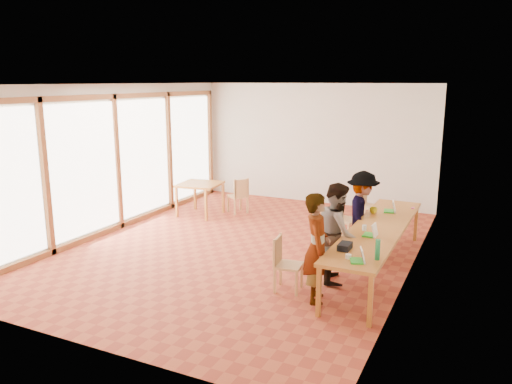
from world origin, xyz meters
TOP-DOWN VIEW (x-y plane):
  - ground at (0.00, 0.00)m, footprint 8.00×8.00m
  - wall_back at (0.00, 4.00)m, footprint 6.00×0.10m
  - wall_front at (0.00, -4.00)m, footprint 6.00×0.10m
  - wall_right at (3.00, 0.00)m, footprint 0.10×8.00m
  - window_wall at (-2.96, 0.00)m, footprint 0.10×8.00m
  - ceiling at (0.00, 0.00)m, footprint 6.00×8.00m
  - communal_table at (2.50, -0.16)m, footprint 0.80×4.00m
  - side_table at (-1.97, 1.62)m, footprint 0.90×0.90m
  - chair_near at (1.40, -1.50)m, footprint 0.43×0.43m
  - chair_mid at (1.49, 0.28)m, footprint 0.47×0.47m
  - chair_far at (1.53, 1.14)m, footprint 0.54×0.54m
  - chair_empty at (1.65, 2.48)m, footprint 0.53×0.53m
  - chair_spare at (-1.20, 2.13)m, footprint 0.54×0.54m
  - person_near at (1.96, -1.63)m, footprint 0.55×0.67m
  - person_mid at (2.01, -0.78)m, footprint 0.80×0.90m
  - person_far at (2.07, 0.52)m, footprint 0.78×1.09m
  - laptop_near at (2.61, -1.83)m, footprint 0.25×0.27m
  - laptop_mid at (2.51, -0.66)m, footprint 0.21×0.24m
  - laptop_far at (2.51, 0.92)m, footprint 0.25×0.27m
  - yellow_mug at (2.24, 0.68)m, footprint 0.16×0.16m
  - green_bottle at (2.81, -1.66)m, footprint 0.07×0.07m
  - clear_glass at (2.34, -0.42)m, footprint 0.07×0.07m
  - condiment_cup at (2.45, -1.78)m, footprint 0.08×0.08m
  - pink_phone at (2.82, 1.35)m, footprint 0.05×0.10m
  - black_pouch at (2.31, -1.44)m, footprint 0.16×0.26m

SIDE VIEW (x-z plane):
  - ground at x=0.00m, z-range 0.00..0.00m
  - chair_mid at x=1.49m, z-range 0.28..0.71m
  - chair_near at x=1.40m, z-range 0.28..0.72m
  - chair_spare at x=-1.20m, z-range 0.29..0.74m
  - chair_empty at x=1.65m, z-range 0.31..0.78m
  - chair_far at x=1.53m, z-range 0.32..0.82m
  - side_table at x=-1.97m, z-range 0.29..1.04m
  - communal_table at x=2.50m, z-range 0.33..1.08m
  - pink_phone at x=2.82m, z-range 0.75..0.76m
  - person_far at x=2.07m, z-range 0.00..1.52m
  - person_mid at x=2.01m, z-range 0.00..1.55m
  - condiment_cup at x=2.45m, z-range 0.75..0.81m
  - person_near at x=1.96m, z-range 0.00..1.57m
  - clear_glass at x=2.34m, z-range 0.75..0.84m
  - black_pouch at x=2.31m, z-range 0.75..0.84m
  - laptop_near at x=2.61m, z-range 0.71..0.89m
  - yellow_mug at x=2.24m, z-range 0.75..0.86m
  - laptop_mid at x=2.51m, z-range 0.71..0.90m
  - laptop_far at x=2.51m, z-range 0.70..0.91m
  - green_bottle at x=2.81m, z-range 0.75..1.03m
  - wall_back at x=0.00m, z-range 0.00..3.00m
  - wall_front at x=0.00m, z-range 0.00..3.00m
  - wall_right at x=3.00m, z-range 0.00..3.00m
  - window_wall at x=-2.96m, z-range 0.00..3.00m
  - ceiling at x=0.00m, z-range 3.00..3.04m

